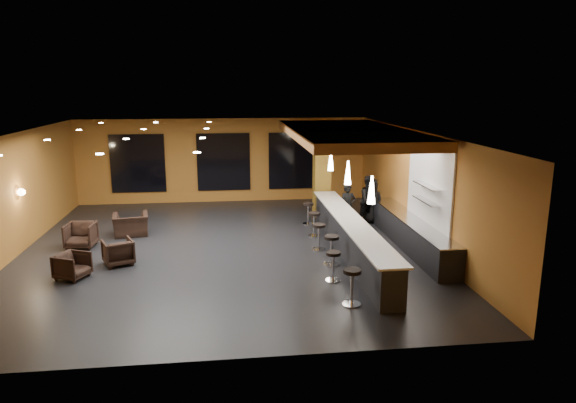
{
  "coord_description": "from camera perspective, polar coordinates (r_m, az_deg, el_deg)",
  "views": [
    {
      "loc": [
        0.12,
        -15.02,
        4.89
      ],
      "look_at": [
        2.0,
        0.5,
        1.3
      ],
      "focal_mm": 32.0,
      "sensor_mm": 36.0,
      "label": 1
    }
  ],
  "objects": [
    {
      "name": "bar_counter",
      "position": [
        15.11,
        6.93,
        -4.06
      ],
      "size": [
        0.6,
        8.0,
        1.0
      ],
      "primitive_type": "cube",
      "color": "black",
      "rests_on": "floor"
    },
    {
      "name": "wall_left",
      "position": [
        16.54,
        -28.66,
        0.38
      ],
      "size": [
        0.1,
        13.0,
        3.5
      ],
      "primitive_type": "cube",
      "color": "#A86825",
      "rests_on": "floor"
    },
    {
      "name": "prep_counter",
      "position": [
        16.17,
        13.42,
        -3.45
      ],
      "size": [
        0.7,
        6.0,
        0.86
      ],
      "primitive_type": "cube",
      "color": "black",
      "rests_on": "floor"
    },
    {
      "name": "bar_stool_1",
      "position": [
        13.08,
        5.04,
        -6.75
      ],
      "size": [
        0.39,
        0.39,
        0.78
      ],
      "rotation": [
        0.0,
        0.0,
        0.16
      ],
      "color": "silver",
      "rests_on": "floor"
    },
    {
      "name": "bar_stool_4",
      "position": [
        16.8,
        2.93,
        -2.19
      ],
      "size": [
        0.41,
        0.41,
        0.8
      ],
      "rotation": [
        0.0,
        0.0,
        -0.21
      ],
      "color": "silver",
      "rests_on": "floor"
    },
    {
      "name": "pendant_0",
      "position": [
        12.78,
        9.27,
        1.3
      ],
      "size": [
        0.2,
        0.2,
        0.7
      ],
      "primitive_type": "cone",
      "color": "white",
      "rests_on": "wood_soffit"
    },
    {
      "name": "column",
      "position": [
        19.21,
        3.78,
        3.5
      ],
      "size": [
        0.6,
        0.6,
        3.5
      ],
      "primitive_type": "cube",
      "color": "olive",
      "rests_on": "floor"
    },
    {
      "name": "bar_stool_0",
      "position": [
        11.75,
        7.12,
        -8.89
      ],
      "size": [
        0.43,
        0.43,
        0.85
      ],
      "rotation": [
        0.0,
        0.0,
        -0.26
      ],
      "color": "silver",
      "rests_on": "floor"
    },
    {
      "name": "bar_stool_5",
      "position": [
        18.22,
        2.27,
        -1.02
      ],
      "size": [
        0.39,
        0.39,
        0.78
      ],
      "rotation": [
        0.0,
        0.0,
        -0.28
      ],
      "color": "silver",
      "rests_on": "floor"
    },
    {
      "name": "window_center",
      "position": [
        21.7,
        -7.17,
        4.38
      ],
      "size": [
        2.2,
        0.06,
        2.4
      ],
      "primitive_type": "cube",
      "color": "black",
      "rests_on": "wall_back"
    },
    {
      "name": "armchair_a",
      "position": [
        14.37,
        -22.84,
        -6.61
      ],
      "size": [
        0.96,
        0.95,
        0.67
      ],
      "primitive_type": "imported",
      "rotation": [
        0.0,
        0.0,
        1.15
      ],
      "color": "black",
      "rests_on": "floor"
    },
    {
      "name": "bar_stool_2",
      "position": [
        14.18,
        4.86,
        -4.99
      ],
      "size": [
        0.43,
        0.43,
        0.84
      ],
      "rotation": [
        0.0,
        0.0,
        -0.22
      ],
      "color": "silver",
      "rests_on": "floor"
    },
    {
      "name": "bar_stool_3",
      "position": [
        15.43,
        3.45,
        -3.57
      ],
      "size": [
        0.41,
        0.41,
        0.8
      ],
      "rotation": [
        0.0,
        0.0,
        -0.26
      ],
      "color": "silver",
      "rests_on": "floor"
    },
    {
      "name": "bar_top",
      "position": [
        14.97,
        6.98,
        -2.13
      ],
      "size": [
        0.78,
        8.1,
        0.05
      ],
      "primitive_type": "cube",
      "color": "beige",
      "rests_on": "bar_counter"
    },
    {
      "name": "tile_backsplash",
      "position": [
        15.46,
        15.43,
        1.69
      ],
      "size": [
        0.06,
        3.2,
        2.4
      ],
      "primitive_type": "cube",
      "color": "white",
      "rests_on": "wall_right"
    },
    {
      "name": "wall_shelf_upper",
      "position": [
        15.22,
        15.24,
        1.72
      ],
      "size": [
        0.3,
        1.5,
        0.03
      ],
      "primitive_type": "cube",
      "color": "silver",
      "rests_on": "wall_right"
    },
    {
      "name": "staff_c",
      "position": [
        18.58,
        9.3,
        0.07
      ],
      "size": [
        0.92,
        0.76,
        1.61
      ],
      "primitive_type": "imported",
      "rotation": [
        0.0,
        0.0,
        -0.37
      ],
      "color": "black",
      "rests_on": "floor"
    },
    {
      "name": "wall_front",
      "position": [
        9.03,
        -7.29,
        -7.53
      ],
      "size": [
        12.0,
        0.1,
        3.5
      ],
      "primitive_type": "cube",
      "color": "#A86825",
      "rests_on": "floor"
    },
    {
      "name": "wood_soffit",
      "position": [
        16.55,
        6.74,
        7.54
      ],
      "size": [
        3.6,
        8.0,
        0.28
      ],
      "primitive_type": "cube",
      "color": "#AC6A32",
      "rests_on": "ceiling"
    },
    {
      "name": "prep_top",
      "position": [
        16.05,
        13.5,
        -1.89
      ],
      "size": [
        0.72,
        6.0,
        0.03
      ],
      "primitive_type": "cube",
      "color": "silver",
      "rests_on": "prep_counter"
    },
    {
      "name": "armchair_c",
      "position": [
        16.9,
        -22.03,
        -3.5
      ],
      "size": [
        0.88,
        0.9,
        0.77
      ],
      "primitive_type": "imported",
      "rotation": [
        0.0,
        0.0,
        -0.07
      ],
      "color": "black",
      "rests_on": "floor"
    },
    {
      "name": "wall_shelf_lower",
      "position": [
        15.31,
        15.14,
        0.06
      ],
      "size": [
        0.3,
        1.5,
        0.03
      ],
      "primitive_type": "cube",
      "color": "silver",
      "rests_on": "wall_right"
    },
    {
      "name": "staff_a",
      "position": [
        17.86,
        6.66,
        -0.51
      ],
      "size": [
        0.59,
        0.41,
        1.53
      ],
      "primitive_type": "imported",
      "rotation": [
        0.0,
        0.0,
        -0.09
      ],
      "color": "black",
      "rests_on": "floor"
    },
    {
      "name": "wall_back",
      "position": [
        21.8,
        -7.17,
        4.55
      ],
      "size": [
        12.0,
        0.1,
        3.5
      ],
      "primitive_type": "cube",
      "color": "#A86825",
      "rests_on": "floor"
    },
    {
      "name": "armchair_d",
      "position": [
        17.7,
        -17.07,
        -2.48
      ],
      "size": [
        1.26,
        1.14,
        0.72
      ],
      "primitive_type": "imported",
      "rotation": [
        0.0,
        0.0,
        3.31
      ],
      "color": "black",
      "rests_on": "floor"
    },
    {
      "name": "wall_sconce",
      "position": [
        16.92,
        -27.54,
        0.93
      ],
      "size": [
        0.22,
        0.22,
        0.22
      ],
      "primitive_type": "sphere",
      "color": "#FFE5B2",
      "rests_on": "wall_left"
    },
    {
      "name": "pendant_1",
      "position": [
        15.16,
        6.67,
        3.2
      ],
      "size": [
        0.2,
        0.2,
        0.7
      ],
      "primitive_type": "cone",
      "color": "white",
      "rests_on": "wood_soffit"
    },
    {
      "name": "wall_right",
      "position": [
        16.45,
        14.37,
        1.52
      ],
      "size": [
        0.1,
        13.0,
        3.5
      ],
      "primitive_type": "cube",
      "color": "#A86825",
      "rests_on": "floor"
    },
    {
      "name": "pendant_2",
      "position": [
        17.57,
        4.77,
        4.58
      ],
      "size": [
        0.2,
        0.2,
        0.7
      ],
      "primitive_type": "cone",
      "color": "white",
      "rests_on": "wood_soffit"
    },
    {
      "name": "armchair_b",
      "position": [
        15.0,
        -18.36,
        -5.34
      ],
      "size": [
        1.01,
        1.02,
        0.71
      ],
      "primitive_type": "imported",
      "rotation": [
        0.0,
        0.0,
        3.55
      ],
      "color": "black",
      "rests_on": "floor"
    },
    {
      "name": "window_right",
      "position": [
        21.89,
        0.73,
        4.55
      ],
      "size": [
        2.2,
        0.06,
        2.4
      ],
      "primitive_type": "cube",
      "color": "black",
      "rests_on": "wall_back"
    },
    {
      "name": "ceiling",
      "position": [
        15.08,
        -7.4,
        7.73
      ],
      "size": [
        12.0,
        13.0,
        0.1
      ],
      "primitive_type": "cube",
      "color": "black"
    },
    {
      "name": "window_left",
      "position": [
        21.99,
        -16.35,
        4.07
      ],
      "size": [
        2.2,
        0.06,
        2.4
      ],
      "primitive_type": "cube",
      "color": "black",
      "rests_on": "wall_back"
    },
    {
      "name": "staff_b",
      "position": [
        18.34,
        9.05,
        0.14
      ],
      "size": [
        1.03,
        0.91,
        1.76
      ],
      "primitive_type": "imported",
      "rotation": [
        0.0,
        0.0,
        0.34
      ],
      "color": "black",
      "rests_on": "floor"
    },
    {
      "name": "floor",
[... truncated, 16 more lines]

